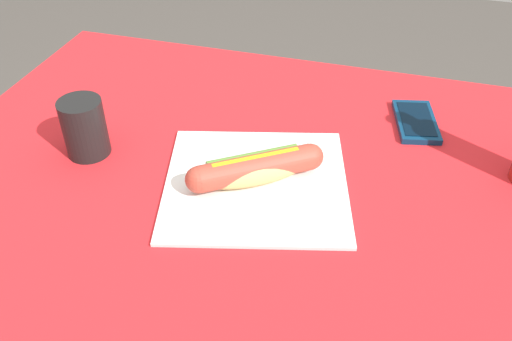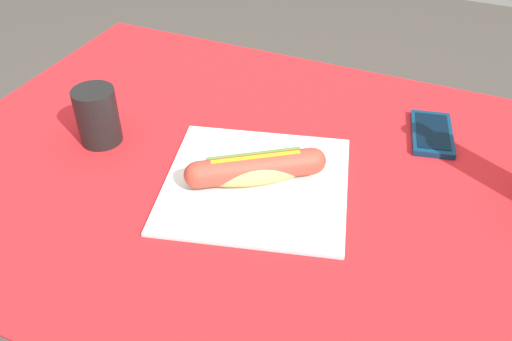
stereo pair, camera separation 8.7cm
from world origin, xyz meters
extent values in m
cylinder|color=brown|center=(-0.45, 0.31, 0.36)|extent=(0.07, 0.07, 0.72)
cylinder|color=brown|center=(0.45, 0.31, 0.36)|extent=(0.07, 0.07, 0.72)
cube|color=brown|center=(0.00, 0.00, 0.74)|extent=(1.06, 0.77, 0.03)
cube|color=red|center=(0.00, 0.00, 0.75)|extent=(1.12, 0.83, 0.00)
cube|color=silver|center=(0.02, -0.03, 0.76)|extent=(0.36, 0.35, 0.01)
ellipsoid|color=tan|center=(0.02, -0.03, 0.79)|extent=(0.18, 0.14, 0.05)
cylinder|color=#A83D2D|center=(0.02, -0.03, 0.79)|extent=(0.18, 0.14, 0.04)
sphere|color=#A83D2D|center=(0.10, 0.02, 0.79)|extent=(0.04, 0.04, 0.04)
sphere|color=#A83D2D|center=(-0.06, -0.08, 0.79)|extent=(0.04, 0.04, 0.04)
cube|color=yellow|center=(0.02, -0.03, 0.81)|extent=(0.12, 0.09, 0.00)
cylinder|color=#568433|center=(0.01, -0.02, 0.80)|extent=(0.14, 0.10, 0.02)
cube|color=#0A2D4C|center=(0.26, 0.22, 0.76)|extent=(0.10, 0.15, 0.01)
cube|color=black|center=(0.26, 0.22, 0.77)|extent=(0.08, 0.12, 0.00)
cylinder|color=black|center=(-0.29, -0.03, 0.81)|extent=(0.07, 0.07, 0.10)
camera|label=1|loc=(0.21, -0.69, 1.33)|focal=38.60mm
camera|label=2|loc=(0.29, -0.66, 1.33)|focal=38.60mm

